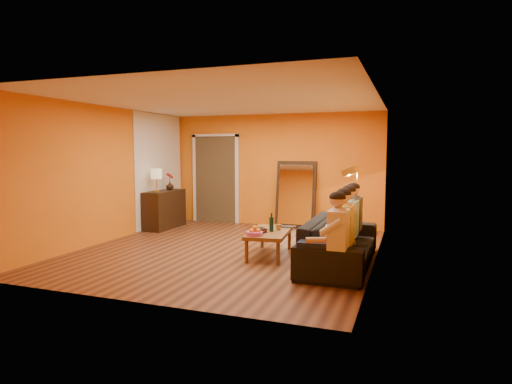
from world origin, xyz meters
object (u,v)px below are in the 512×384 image
(dog, at_px, (346,243))
(sofa, at_px, (340,242))
(person_far_right, at_px, (354,219))
(tumbler, at_px, (278,227))
(sideboard, at_px, (165,209))
(wine_bottle, at_px, (271,222))
(laptop, at_px, (286,227))
(mirror_frame, at_px, (296,194))
(person_far_left, at_px, (338,238))
(person_mid_left, at_px, (344,231))
(table_lamp, at_px, (157,180))
(floor_lamp, at_px, (357,208))
(person_mid_right, at_px, (350,225))
(vase, at_px, (170,186))
(coffee_table, at_px, (269,243))

(dog, bearing_deg, sofa, -101.61)
(person_far_right, bearing_deg, tumbler, -162.56)
(sideboard, bearing_deg, sofa, -23.20)
(tumbler, bearing_deg, wine_bottle, -112.38)
(tumbler, distance_m, laptop, 0.24)
(tumbler, bearing_deg, mirror_frame, 98.23)
(person_far_left, distance_m, person_far_right, 1.65)
(person_mid_left, distance_m, wine_bottle, 1.39)
(sofa, relative_size, tumbler, 22.40)
(table_lamp, bearing_deg, floor_lamp, -2.89)
(person_mid_left, bearing_deg, person_far_left, -90.00)
(dog, height_order, person_mid_right, person_mid_right)
(person_far_right, xyz_separation_m, vase, (-4.37, 1.42, 0.33))
(person_far_left, height_order, tumbler, person_far_left)
(person_mid_right, height_order, wine_bottle, person_mid_right)
(person_mid_left, xyz_separation_m, wine_bottle, (-1.27, 0.55, -0.03))
(sofa, distance_m, dog, 0.18)
(floor_lamp, height_order, person_mid_right, floor_lamp)
(mirror_frame, bearing_deg, laptop, -79.59)
(mirror_frame, height_order, dog, mirror_frame)
(sofa, relative_size, person_mid_left, 1.95)
(person_far_left, bearing_deg, person_mid_left, 90.00)
(table_lamp, height_order, sofa, table_lamp)
(sofa, height_order, coffee_table, sofa)
(mirror_frame, distance_m, person_mid_right, 3.22)
(wine_bottle, bearing_deg, table_lamp, 155.47)
(laptop, bearing_deg, mirror_frame, 89.59)
(person_far_left, xyz_separation_m, wine_bottle, (-1.27, 1.10, -0.03))
(tumbler, bearing_deg, sofa, -14.31)
(sideboard, relative_size, person_mid_right, 0.97)
(coffee_table, distance_m, person_mid_right, 1.38)
(sofa, distance_m, person_far_left, 1.04)
(person_mid_left, height_order, laptop, person_mid_left)
(mirror_frame, relative_size, person_mid_right, 1.25)
(floor_lamp, distance_m, dog, 1.22)
(sideboard, height_order, person_far_left, person_far_left)
(person_mid_right, height_order, tumbler, person_mid_right)
(vase, bearing_deg, person_far_right, -17.97)
(table_lamp, height_order, tumbler, table_lamp)
(wine_bottle, bearing_deg, dog, 2.37)
(person_far_left, relative_size, tumbler, 11.46)
(dog, xyz_separation_m, wine_bottle, (-1.21, -0.05, 0.27))
(person_far_right, relative_size, wine_bottle, 3.94)
(coffee_table, bearing_deg, table_lamp, 149.72)
(dog, relative_size, person_far_right, 0.50)
(sideboard, height_order, dog, sideboard)
(tumbler, height_order, laptop, tumbler)
(mirror_frame, distance_m, coffee_table, 2.81)
(table_lamp, distance_m, tumbler, 3.46)
(sideboard, distance_m, person_mid_right, 4.70)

